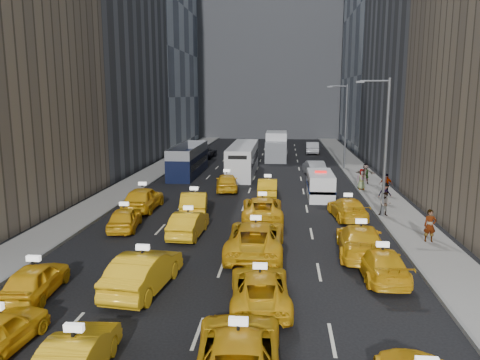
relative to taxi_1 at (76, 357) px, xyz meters
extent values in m
plane|color=black|center=(2.94, 6.88, -0.68)|extent=(160.00, 160.00, 0.00)
cube|color=gray|center=(-7.56, 31.88, -0.61)|extent=(3.00, 90.00, 0.15)
cube|color=gray|center=(13.44, 31.88, -0.61)|extent=(3.00, 90.00, 0.15)
cube|color=slate|center=(-6.11, 31.88, -0.59)|extent=(0.15, 90.00, 0.18)
cube|color=slate|center=(11.99, 31.88, -0.59)|extent=(0.15, 90.00, 0.18)
cube|color=#2D3847|center=(-17.56, 60.88, 20.32)|extent=(16.00, 22.00, 42.00)
cube|color=slate|center=(2.94, 78.88, 19.32)|extent=(30.00, 12.00, 40.00)
cylinder|color=#595B60|center=(12.24, 18.88, 3.82)|extent=(0.20, 0.20, 9.00)
cylinder|color=#595B60|center=(11.34, 18.88, 8.12)|extent=(1.80, 0.12, 0.12)
cube|color=slate|center=(10.44, 18.88, 8.07)|extent=(0.50, 0.22, 0.12)
cylinder|color=#595B60|center=(12.24, 38.88, 3.82)|extent=(0.20, 0.20, 9.00)
cylinder|color=#595B60|center=(11.34, 38.88, 8.12)|extent=(1.80, 0.12, 0.12)
cube|color=slate|center=(10.44, 38.88, 8.07)|extent=(0.50, 0.22, 0.12)
imported|color=#F1AF14|center=(0.00, 0.00, 0.00)|extent=(1.68, 4.22, 1.37)
imported|color=#F1AF14|center=(4.56, 0.58, 0.06)|extent=(2.80, 5.47, 1.48)
imported|color=#F1AF14|center=(-4.09, 5.26, -0.01)|extent=(1.88, 4.07, 1.35)
imported|color=#F1AF14|center=(0.08, 6.21, 0.13)|extent=(2.28, 5.11, 1.63)
imported|color=#F1AF14|center=(4.93, 5.31, -0.01)|extent=(2.60, 4.98, 1.34)
imported|color=#F1AF14|center=(10.12, 8.44, -0.02)|extent=(1.97, 4.61, 1.33)
imported|color=#F1AF14|center=(-3.65, 14.69, 0.00)|extent=(2.13, 4.16, 1.36)
imported|color=#F1AF14|center=(0.41, 13.79, 0.03)|extent=(1.72, 4.41, 1.43)
imported|color=#F1AF14|center=(4.41, 11.08, 0.16)|extent=(2.80, 6.05, 1.68)
imported|color=#F1AF14|center=(9.64, 11.33, 0.10)|extent=(2.52, 5.51, 1.56)
imported|color=#F1AF14|center=(-3.96, 19.42, 0.15)|extent=(2.00, 4.92, 1.67)
imported|color=#F1AF14|center=(-0.19, 18.61, 0.10)|extent=(2.29, 4.94, 1.57)
imported|color=#F1AF14|center=(4.45, 17.56, 0.08)|extent=(2.80, 5.59, 1.52)
imported|color=#F1AF14|center=(9.95, 18.47, 0.00)|extent=(2.45, 4.89, 1.36)
imported|color=#F1AF14|center=(1.05, 26.59, 0.06)|extent=(2.34, 4.58, 1.49)
imported|color=#F1AF14|center=(4.53, 24.93, 0.02)|extent=(1.53, 4.28, 1.41)
cube|color=white|center=(8.64, 24.62, 0.31)|extent=(2.09, 5.03, 1.98)
cylinder|color=black|center=(7.84, 23.04, -0.29)|extent=(0.28, 0.79, 0.79)
cylinder|color=black|center=(9.44, 23.04, -0.29)|extent=(0.28, 0.79, 0.79)
cylinder|color=black|center=(7.84, 26.20, -0.29)|extent=(0.28, 0.79, 0.79)
cylinder|color=black|center=(9.44, 26.20, -0.29)|extent=(0.28, 0.79, 0.79)
cube|color=navy|center=(8.64, 24.62, 0.17)|extent=(2.13, 5.03, 0.23)
cube|color=red|center=(8.64, 24.62, 1.37)|extent=(0.91, 0.35, 0.14)
cube|color=black|center=(-3.75, 34.17, 0.78)|extent=(3.28, 10.25, 2.93)
cylinder|color=black|center=(-4.74, 30.04, -0.13)|extent=(0.28, 1.10, 1.10)
cylinder|color=black|center=(-2.75, 30.04, -0.13)|extent=(0.28, 1.10, 1.10)
cylinder|color=black|center=(-4.74, 38.31, -0.13)|extent=(0.28, 1.10, 1.10)
cylinder|color=black|center=(-2.75, 38.31, -0.13)|extent=(0.28, 1.10, 1.10)
cube|color=silver|center=(1.67, 35.07, 0.81)|extent=(2.49, 11.61, 2.99)
cylinder|color=black|center=(0.62, 30.17, -0.13)|extent=(0.28, 1.10, 1.10)
cylinder|color=black|center=(2.73, 30.17, -0.13)|extent=(0.28, 1.10, 1.10)
cylinder|color=black|center=(0.62, 39.96, -0.13)|extent=(0.28, 1.10, 1.10)
cylinder|color=black|center=(2.73, 39.96, -0.13)|extent=(0.28, 1.10, 1.10)
cube|color=silver|center=(4.83, 45.95, 1.00)|extent=(3.22, 7.57, 3.36)
cylinder|color=black|center=(3.72, 43.17, -0.13)|extent=(0.28, 1.10, 1.10)
cylinder|color=black|center=(5.94, 43.17, -0.13)|extent=(0.28, 1.10, 1.10)
cylinder|color=black|center=(3.72, 48.73, -0.13)|extent=(0.28, 1.10, 1.10)
cylinder|color=black|center=(5.94, 48.73, -0.13)|extent=(0.28, 1.10, 1.10)
imported|color=#93969A|center=(8.80, 34.81, 0.08)|extent=(2.20, 4.82, 1.53)
imported|color=black|center=(-4.20, 46.85, 0.00)|extent=(2.59, 5.04, 1.36)
imported|color=slate|center=(4.95, 51.20, 0.11)|extent=(2.79, 5.66, 1.58)
imported|color=black|center=(0.14, 50.37, 0.02)|extent=(2.10, 4.29, 1.41)
imported|color=#A7A8AE|center=(9.63, 52.61, 0.11)|extent=(1.83, 4.85, 1.58)
imported|color=gray|center=(13.64, 13.50, 0.35)|extent=(0.65, 0.43, 1.77)
imported|color=gray|center=(12.39, 18.86, 0.27)|extent=(0.85, 0.58, 1.60)
imported|color=gray|center=(13.12, 22.42, 0.23)|extent=(1.05, 0.60, 1.53)
imported|color=gray|center=(13.80, 25.32, 0.33)|extent=(1.09, 0.72, 1.72)
imported|color=gray|center=(12.27, 27.49, 0.33)|extent=(0.89, 0.55, 1.73)
imported|color=gray|center=(13.03, 30.29, 0.35)|extent=(1.71, 0.85, 1.77)
camera|label=1|loc=(5.74, -11.58, 7.31)|focal=35.00mm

